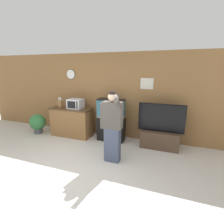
{
  "coord_description": "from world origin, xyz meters",
  "views": [
    {
      "loc": [
        2.0,
        -2.52,
        2.13
      ],
      "look_at": [
        0.48,
        1.53,
        1.05
      ],
      "focal_mm": 28.0,
      "sensor_mm": 36.0,
      "label": 1
    }
  ],
  "objects_px": {
    "aquarium_on_stand": "(111,120)",
    "person_standing": "(112,126)",
    "potted_plant": "(38,123)",
    "tv_on_stand": "(160,135)",
    "microwave": "(76,104)",
    "knife_block": "(60,104)",
    "counter_island": "(72,122)"
  },
  "relations": [
    {
      "from": "aquarium_on_stand",
      "to": "person_standing",
      "type": "bearing_deg",
      "value": -68.08
    },
    {
      "from": "aquarium_on_stand",
      "to": "potted_plant",
      "type": "distance_m",
      "value": 2.56
    },
    {
      "from": "tv_on_stand",
      "to": "person_standing",
      "type": "bearing_deg",
      "value": -131.59
    },
    {
      "from": "microwave",
      "to": "potted_plant",
      "type": "height_order",
      "value": "microwave"
    },
    {
      "from": "knife_block",
      "to": "counter_island",
      "type": "bearing_deg",
      "value": 7.92
    },
    {
      "from": "counter_island",
      "to": "tv_on_stand",
      "type": "height_order",
      "value": "tv_on_stand"
    },
    {
      "from": "knife_block",
      "to": "aquarium_on_stand",
      "type": "height_order",
      "value": "aquarium_on_stand"
    },
    {
      "from": "aquarium_on_stand",
      "to": "knife_block",
      "type": "bearing_deg",
      "value": -175.04
    },
    {
      "from": "counter_island",
      "to": "aquarium_on_stand",
      "type": "relative_size",
      "value": 1.06
    },
    {
      "from": "knife_block",
      "to": "aquarium_on_stand",
      "type": "bearing_deg",
      "value": 4.96
    },
    {
      "from": "microwave",
      "to": "aquarium_on_stand",
      "type": "distance_m",
      "value": 1.23
    },
    {
      "from": "tv_on_stand",
      "to": "knife_block",
      "type": "bearing_deg",
      "value": -178.2
    },
    {
      "from": "person_standing",
      "to": "potted_plant",
      "type": "distance_m",
      "value": 3.15
    },
    {
      "from": "tv_on_stand",
      "to": "microwave",
      "type": "bearing_deg",
      "value": -179.41
    },
    {
      "from": "microwave",
      "to": "knife_block",
      "type": "distance_m",
      "value": 0.54
    },
    {
      "from": "knife_block",
      "to": "tv_on_stand",
      "type": "distance_m",
      "value": 3.2
    },
    {
      "from": "knife_block",
      "to": "potted_plant",
      "type": "height_order",
      "value": "knife_block"
    },
    {
      "from": "aquarium_on_stand",
      "to": "potted_plant",
      "type": "height_order",
      "value": "aquarium_on_stand"
    },
    {
      "from": "tv_on_stand",
      "to": "person_standing",
      "type": "relative_size",
      "value": 0.74
    },
    {
      "from": "microwave",
      "to": "knife_block",
      "type": "height_order",
      "value": "knife_block"
    },
    {
      "from": "potted_plant",
      "to": "aquarium_on_stand",
      "type": "bearing_deg",
      "value": 6.96
    },
    {
      "from": "person_standing",
      "to": "aquarium_on_stand",
      "type": "bearing_deg",
      "value": 111.92
    },
    {
      "from": "counter_island",
      "to": "knife_block",
      "type": "xyz_separation_m",
      "value": [
        -0.36,
        -0.05,
        0.58
      ]
    },
    {
      "from": "counter_island",
      "to": "knife_block",
      "type": "height_order",
      "value": "knife_block"
    },
    {
      "from": "microwave",
      "to": "potted_plant",
      "type": "relative_size",
      "value": 0.69
    },
    {
      "from": "aquarium_on_stand",
      "to": "person_standing",
      "type": "relative_size",
      "value": 0.76
    },
    {
      "from": "knife_block",
      "to": "potted_plant",
      "type": "xyz_separation_m",
      "value": [
        -0.84,
        -0.16,
        -0.68
      ]
    },
    {
      "from": "counter_island",
      "to": "potted_plant",
      "type": "distance_m",
      "value": 1.22
    },
    {
      "from": "microwave",
      "to": "person_standing",
      "type": "relative_size",
      "value": 0.27
    },
    {
      "from": "microwave",
      "to": "tv_on_stand",
      "type": "distance_m",
      "value": 2.69
    },
    {
      "from": "counter_island",
      "to": "tv_on_stand",
      "type": "distance_m",
      "value": 2.77
    },
    {
      "from": "knife_block",
      "to": "tv_on_stand",
      "type": "height_order",
      "value": "knife_block"
    }
  ]
}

